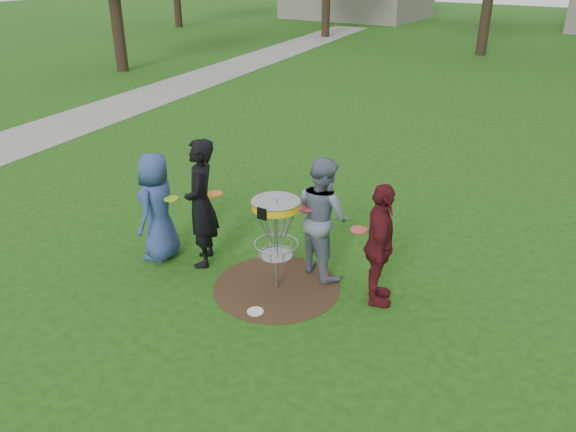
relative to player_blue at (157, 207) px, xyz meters
The scene contains 10 objects.
ground 2.19m from the player_blue, ahead, with size 100.00×100.00×0.00m, color #19470F.
dirt_patch 2.19m from the player_blue, ahead, with size 1.80×1.80×0.01m, color #47331E.
concrete_path 11.49m from the player_blue, 134.23° to the left, with size 2.20×40.00×0.02m, color #9E9E99.
player_blue is the anchor object (origin of this frame).
player_black 0.73m from the player_blue, 18.21° to the left, with size 0.71×0.47×1.96m, color black.
player_grey 2.50m from the player_blue, 22.01° to the left, with size 0.87×0.68×1.79m, color slate.
player_maroon 3.40m from the player_blue, 10.97° to the left, with size 1.00×0.42×1.71m, color #59141C.
disc_on_grass 2.31m from the player_blue, 12.18° to the right, with size 0.22×0.22×0.02m, color white.
disc_golf_basket 2.03m from the player_blue, ahead, with size 0.66×0.67×1.38m.
held_discs 1.69m from the player_blue, 12.85° to the left, with size 3.01×0.87×0.18m.
Camera 1 is at (3.78, -5.63, 4.32)m, focal length 35.00 mm.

